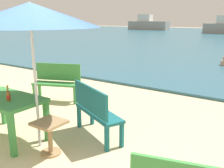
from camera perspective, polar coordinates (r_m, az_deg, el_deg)
picnic_table_green at (r=4.79m, az=-22.69°, el=-3.96°), size 1.40×0.80×0.76m
beer_bottle_amber at (r=4.49m, az=-22.11°, el=-2.36°), size 0.07×0.07×0.26m
patio_umbrella at (r=4.08m, az=-17.77°, el=14.45°), size 2.10×2.10×2.30m
side_table_wood at (r=4.14m, az=-13.71°, el=-10.51°), size 0.44×0.44×0.54m
bench_teal_center at (r=4.50m, az=-3.84°, el=-5.48°), size 1.24×0.83×0.95m
bench_green_right at (r=6.70m, az=-12.12°, el=0.92°), size 1.25×0.79×0.95m
boat_barge at (r=47.75m, az=7.99°, el=13.04°), size 7.35×2.01×2.67m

